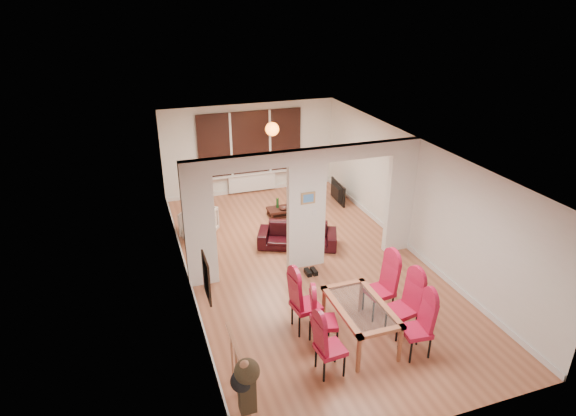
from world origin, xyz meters
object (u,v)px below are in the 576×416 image
armchair (199,223)px  television (335,192)px  dining_chair_lb (324,318)px  coffee_table (285,211)px  dining_chair_la (331,345)px  dining_chair_lc (306,301)px  dining_chair_rc (379,287)px  bowl (284,209)px  sofa (297,236)px  bottle (277,203)px  dining_chair_ra (416,327)px  dining_chair_rb (403,306)px  dining_table (360,322)px  person (204,203)px

armchair → television: bearing=47.8°
dining_chair_lb → coffee_table: 5.19m
dining_chair_la → dining_chair_lc: dining_chair_lc is taller
dining_chair_lc → dining_chair_rc: (1.38, -0.04, 0.01)m
dining_chair_rc → television: size_ratio=1.17×
bowl → sofa: bearing=-97.0°
television → dining_chair_la: bearing=158.6°
bottle → dining_chair_ra: bearing=-85.5°
dining_chair_rb → armchair: 5.48m
dining_chair_lc → dining_chair_rb: bearing=-29.9°
dining_table → dining_chair_rb: (0.75, -0.07, 0.21)m
dining_table → dining_chair_rc: bearing=39.8°
dining_table → television: bearing=70.1°
dining_chair_la → coffee_table: 5.82m
dining_chair_la → coffee_table: bearing=73.7°
person → bottle: size_ratio=6.60×
sofa → bowl: sofa is taller
sofa → dining_chair_la: bearing=-80.0°
dining_chair_lc → dining_chair_ra: dining_chair_lc is taller
coffee_table → bottle: bottle is taller
dining_chair_la → bowl: 5.71m
dining_chair_rc → dining_chair_rb: bearing=-85.2°
dining_table → dining_chair_rb: 0.79m
person → dining_chair_lc: bearing=30.3°
dining_chair_rc → person: (-2.42, 3.95, 0.37)m
coffee_table → bowl: bearing=-128.5°
dining_chair_rc → armchair: size_ratio=1.55×
dining_chair_ra → dining_chair_rc: 1.13m
bowl → coffee_table: bearing=51.5°
dining_chair_rc → bottle: size_ratio=4.04×
dining_table → bottle: (0.23, 5.21, 0.01)m
dining_chair_rb → sofa: 3.59m
person → sofa: bearing=77.5°
coffee_table → dining_chair_rb: bearing=-86.3°
person → bowl: size_ratio=8.59×
dining_chair_la → dining_chair_rc: dining_chair_rc is taller
dining_chair_la → sofa: size_ratio=0.57×
dining_chair_la → dining_chair_ra: dining_chair_ra is taller
bowl → armchair: bearing=-171.6°
dining_chair_rb → armchair: size_ratio=1.49×
dining_chair_ra → coffee_table: 5.77m
sofa → bowl: (0.20, 1.59, -0.02)m
dining_chair_rc → bowl: size_ratio=5.25×
sofa → person: person is taller
dining_chair_lb → bowl: bearing=93.1°
television → bowl: (-1.68, -0.52, -0.04)m
dining_chair_la → bowl: size_ratio=4.67×
dining_chair_la → sofa: (0.92, 4.00, -0.25)m
dining_chair_lb → bowl: 5.08m
sofa → coffee_table: size_ratio=1.93×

